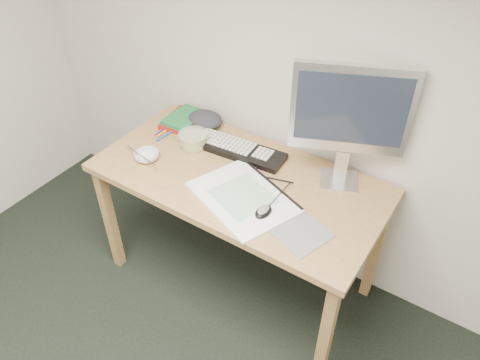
# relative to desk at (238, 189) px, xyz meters

# --- Properties ---
(desk) EXTENTS (1.40, 0.70, 0.75)m
(desk) POSITION_rel_desk_xyz_m (0.00, 0.00, 0.00)
(desk) COLOR #AC854E
(desk) RESTS_ON ground
(mousepad) EXTENTS (0.28, 0.26, 0.00)m
(mousepad) POSITION_rel_desk_xyz_m (0.42, -0.17, 0.08)
(mousepad) COLOR gray
(mousepad) RESTS_ON desk
(sketchpad) EXTENTS (0.56, 0.48, 0.01)m
(sketchpad) POSITION_rel_desk_xyz_m (0.10, -0.12, 0.09)
(sketchpad) COLOR white
(sketchpad) RESTS_ON desk
(keyboard) EXTENTS (0.49, 0.19, 0.03)m
(keyboard) POSITION_rel_desk_xyz_m (-0.11, 0.16, 0.10)
(keyboard) COLOR black
(keyboard) RESTS_ON desk
(monitor) EXTENTS (0.48, 0.23, 0.59)m
(monitor) POSITION_rel_desk_xyz_m (0.41, 0.23, 0.45)
(monitor) COLOR silver
(monitor) RESTS_ON desk
(mouse) EXTENTS (0.07, 0.10, 0.03)m
(mouse) POSITION_rel_desk_xyz_m (0.24, -0.16, 0.11)
(mouse) COLOR black
(mouse) RESTS_ON sketchpad
(rice_bowl) EXTENTS (0.14, 0.14, 0.04)m
(rice_bowl) POSITION_rel_desk_xyz_m (-0.46, -0.14, 0.10)
(rice_bowl) COLOR silver
(rice_bowl) RESTS_ON desk
(chopsticks) EXTENTS (0.23, 0.06, 0.02)m
(chopsticks) POSITION_rel_desk_xyz_m (-0.46, -0.17, 0.12)
(chopsticks) COLOR #B8B8BA
(chopsticks) RESTS_ON rice_bowl
(fruit_tub) EXTENTS (0.15, 0.15, 0.07)m
(fruit_tub) POSITION_rel_desk_xyz_m (-0.33, 0.09, 0.12)
(fruit_tub) COLOR #E4E250
(fruit_tub) RESTS_ON desk
(book_red) EXTENTS (0.22, 0.27, 0.02)m
(book_red) POSITION_rel_desk_xyz_m (-0.52, 0.23, 0.09)
(book_red) COLOR maroon
(book_red) RESTS_ON desk
(book_green) EXTENTS (0.17, 0.23, 0.02)m
(book_green) POSITION_rel_desk_xyz_m (-0.51, 0.23, 0.12)
(book_green) COLOR #1B6E34
(book_green) RESTS_ON book_red
(cloth_lump) EXTENTS (0.18, 0.16, 0.07)m
(cloth_lump) POSITION_rel_desk_xyz_m (-0.40, 0.27, 0.12)
(cloth_lump) COLOR #272A2F
(cloth_lump) RESTS_ON desk
(pencil_pink) EXTENTS (0.16, 0.01, 0.01)m
(pencil_pink) POSITION_rel_desk_xyz_m (0.01, 0.09, 0.09)
(pencil_pink) COLOR #CB6582
(pencil_pink) RESTS_ON desk
(pencil_tan) EXTENTS (0.12, 0.14, 0.01)m
(pencil_tan) POSITION_rel_desk_xyz_m (0.05, 0.08, 0.09)
(pencil_tan) COLOR tan
(pencil_tan) RESTS_ON desk
(pencil_black) EXTENTS (0.19, 0.06, 0.01)m
(pencil_black) POSITION_rel_desk_xyz_m (0.15, 0.07, 0.09)
(pencil_black) COLOR black
(pencil_black) RESTS_ON desk
(marker_blue) EXTENTS (0.02, 0.14, 0.01)m
(marker_blue) POSITION_rel_desk_xyz_m (-0.51, 0.07, 0.09)
(marker_blue) COLOR #204DB0
(marker_blue) RESTS_ON desk
(marker_orange) EXTENTS (0.02, 0.14, 0.01)m
(marker_orange) POSITION_rel_desk_xyz_m (-0.54, 0.10, 0.09)
(marker_orange) COLOR orange
(marker_orange) RESTS_ON desk
(marker_purple) EXTENTS (0.02, 0.13, 0.01)m
(marker_purple) POSITION_rel_desk_xyz_m (-0.56, 0.10, 0.09)
(marker_purple) COLOR #6A2896
(marker_purple) RESTS_ON desk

